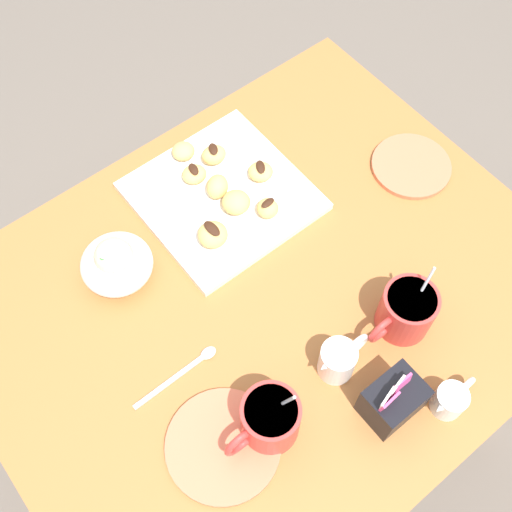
% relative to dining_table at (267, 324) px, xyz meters
% --- Properties ---
extents(ground_plane, '(8.00, 8.00, 0.00)m').
position_rel_dining_table_xyz_m(ground_plane, '(0.00, 0.00, -0.61)').
color(ground_plane, '#665B51').
extents(dining_table, '(1.02, 0.83, 0.75)m').
position_rel_dining_table_xyz_m(dining_table, '(0.00, 0.00, 0.00)').
color(dining_table, '#A36633').
rests_on(dining_table, ground_plane).
extents(pastry_plate_square, '(0.30, 0.30, 0.02)m').
position_rel_dining_table_xyz_m(pastry_plate_square, '(-0.06, -0.21, 0.14)').
color(pastry_plate_square, white).
rests_on(pastry_plate_square, dining_table).
extents(coffee_mug_red_left, '(0.13, 0.09, 0.14)m').
position_rel_dining_table_xyz_m(coffee_mug_red_left, '(-0.14, 0.19, 0.19)').
color(coffee_mug_red_left, red).
rests_on(coffee_mug_red_left, dining_table).
extents(coffee_mug_red_right, '(0.13, 0.09, 0.15)m').
position_rel_dining_table_xyz_m(coffee_mug_red_right, '(0.15, 0.19, 0.19)').
color(coffee_mug_red_right, red).
rests_on(coffee_mug_red_right, dining_table).
extents(cream_pitcher_white, '(0.10, 0.06, 0.07)m').
position_rel_dining_table_xyz_m(cream_pitcher_white, '(-0.00, 0.18, 0.18)').
color(cream_pitcher_white, white).
rests_on(cream_pitcher_white, dining_table).
extents(sugar_caddy, '(0.09, 0.07, 0.11)m').
position_rel_dining_table_xyz_m(sugar_caddy, '(-0.02, 0.28, 0.18)').
color(sugar_caddy, black).
rests_on(sugar_caddy, dining_table).
extents(ice_cream_bowl, '(0.13, 0.13, 0.10)m').
position_rel_dining_table_xyz_m(ice_cream_bowl, '(0.18, -0.20, 0.18)').
color(ice_cream_bowl, white).
rests_on(ice_cream_bowl, dining_table).
extents(chocolate_sauce_pitcher, '(0.09, 0.05, 0.06)m').
position_rel_dining_table_xyz_m(chocolate_sauce_pitcher, '(-0.10, 0.34, 0.17)').
color(chocolate_sauce_pitcher, white).
rests_on(chocolate_sauce_pitcher, dining_table).
extents(saucer_coral_left, '(0.16, 0.16, 0.01)m').
position_rel_dining_table_xyz_m(saucer_coral_left, '(-0.40, -0.04, 0.14)').
color(saucer_coral_left, '#E5704C').
rests_on(saucer_coral_left, dining_table).
extents(saucer_coral_right, '(0.18, 0.18, 0.01)m').
position_rel_dining_table_xyz_m(saucer_coral_right, '(0.22, 0.16, 0.14)').
color(saucer_coral_right, '#E5704C').
rests_on(saucer_coral_right, dining_table).
extents(loose_spoon_near_saucer, '(0.16, 0.02, 0.01)m').
position_rel_dining_table_xyz_m(loose_spoon_near_saucer, '(0.20, 0.03, 0.14)').
color(loose_spoon_near_saucer, silver).
rests_on(loose_spoon_near_saucer, dining_table).
extents(beignet_0, '(0.06, 0.06, 0.03)m').
position_rel_dining_table_xyz_m(beignet_0, '(-0.04, -0.27, 0.17)').
color(beignet_0, '#E5B260').
rests_on(beignet_0, pastry_plate_square).
extents(chocolate_drizzle_0, '(0.02, 0.03, 0.00)m').
position_rel_dining_table_xyz_m(chocolate_drizzle_0, '(-0.04, -0.27, 0.18)').
color(chocolate_drizzle_0, '#381E11').
rests_on(chocolate_drizzle_0, beignet_0).
extents(beignet_1, '(0.06, 0.06, 0.04)m').
position_rel_dining_table_xyz_m(beignet_1, '(0.02, -0.14, 0.17)').
color(beignet_1, '#E5B260').
rests_on(beignet_1, pastry_plate_square).
extents(chocolate_drizzle_1, '(0.02, 0.04, 0.00)m').
position_rel_dining_table_xyz_m(chocolate_drizzle_1, '(0.02, -0.14, 0.19)').
color(chocolate_drizzle_1, '#381E11').
rests_on(chocolate_drizzle_1, beignet_1).
extents(beignet_2, '(0.05, 0.05, 0.03)m').
position_rel_dining_table_xyz_m(beignet_2, '(-0.10, -0.12, 0.17)').
color(beignet_2, '#E5B260').
rests_on(beignet_2, pastry_plate_square).
extents(chocolate_drizzle_2, '(0.03, 0.02, 0.00)m').
position_rel_dining_table_xyz_m(chocolate_drizzle_2, '(-0.10, -0.12, 0.19)').
color(chocolate_drizzle_2, '#381E11').
rests_on(chocolate_drizzle_2, beignet_2).
extents(beignet_3, '(0.06, 0.06, 0.04)m').
position_rel_dining_table_xyz_m(beignet_3, '(-0.05, -0.22, 0.17)').
color(beignet_3, '#E5B260').
rests_on(beignet_3, pastry_plate_square).
extents(beignet_4, '(0.07, 0.06, 0.03)m').
position_rel_dining_table_xyz_m(beignet_4, '(-0.14, -0.20, 0.17)').
color(beignet_4, '#E5B260').
rests_on(beignet_4, pastry_plate_square).
extents(chocolate_drizzle_4, '(0.03, 0.04, 0.00)m').
position_rel_dining_table_xyz_m(chocolate_drizzle_4, '(-0.14, -0.20, 0.18)').
color(chocolate_drizzle_4, '#381E11').
rests_on(chocolate_drizzle_4, beignet_4).
extents(beignet_5, '(0.06, 0.06, 0.03)m').
position_rel_dining_table_xyz_m(beignet_5, '(-0.05, -0.33, 0.17)').
color(beignet_5, '#E5B260').
rests_on(beignet_5, pastry_plate_square).
extents(beignet_6, '(0.06, 0.05, 0.03)m').
position_rel_dining_table_xyz_m(beignet_6, '(-0.09, -0.29, 0.17)').
color(beignet_6, '#E5B260').
rests_on(beignet_6, pastry_plate_square).
extents(chocolate_drizzle_6, '(0.03, 0.03, 0.00)m').
position_rel_dining_table_xyz_m(chocolate_drizzle_6, '(-0.09, -0.29, 0.19)').
color(chocolate_drizzle_6, '#381E11').
rests_on(chocolate_drizzle_6, beignet_6).
extents(beignet_7, '(0.07, 0.07, 0.04)m').
position_rel_dining_table_xyz_m(beignet_7, '(-0.06, -0.17, 0.17)').
color(beignet_7, '#E5B260').
rests_on(beignet_7, pastry_plate_square).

